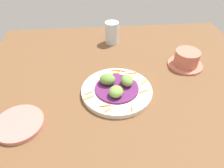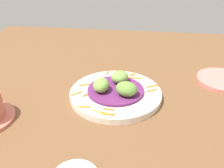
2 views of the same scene
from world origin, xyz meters
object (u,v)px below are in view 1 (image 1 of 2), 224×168
Objects in this scene: guac_scoop_center at (116,92)px; guac_scoop_right at (127,80)px; water_glass at (112,33)px; terracotta_bowl at (186,59)px; guac_scoop_left at (107,79)px; main_plate at (117,91)px; side_plate_small at (19,124)px.

guac_scoop_right is (-5.18, 4.35, 0.12)cm from guac_scoop_center.
water_glass reaches higher than guac_scoop_right.
water_glass is (-39.30, 2.10, 1.03)cm from guac_scoop_center.
guac_scoop_right is 28.56cm from terracotta_bowl.
main_plate is at bearing 49.95° from guac_scoop_left.
main_plate is 5.10cm from guac_scoop_right.
side_plate_small is 1.04× the size of terracotta_bowl.
guac_scoop_left is (-2.51, -2.99, 3.33)cm from main_plate.
guac_scoop_left is 1.10× the size of guac_scoop_right.
water_glass reaches higher than side_plate_small.
water_glass reaches higher than main_plate.
guac_scoop_right is 34.21cm from water_glass.
guac_scoop_left reaches higher than guac_scoop_center.
guac_scoop_left is 34.27cm from terracotta_bowl.
guac_scoop_right is 0.35× the size of side_plate_small.
guac_scoop_left is 0.40× the size of terracotta_bowl.
guac_scoop_center is 0.49× the size of water_glass.
side_plate_small is at bearing -62.43° from guac_scoop_left.
guac_scoop_center is at bearing 104.89° from side_plate_small.
guac_scoop_center is (3.85, -0.68, 3.16)cm from main_plate.
guac_scoop_left is 6.77cm from guac_scoop_center.
guac_scoop_center is 39.37cm from water_glass.
guac_scoop_left is 6.76cm from guac_scoop_right.
main_plate is 4.41× the size of guac_scoop_left.
main_plate is at bearing 169.95° from guac_scoop_center.
side_plate_small is (13.03, -33.87, -3.45)cm from guac_scoop_right.
guac_scoop_right is at bearing 109.95° from main_plate.
main_plate is 5.02cm from guac_scoop_center.
main_plate reaches higher than side_plate_small.
guac_scoop_center is at bearing 19.95° from guac_scoop_left.
terracotta_bowl is at bearing 120.44° from guac_scoop_center.
guac_scoop_left is 30.90cm from side_plate_small.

